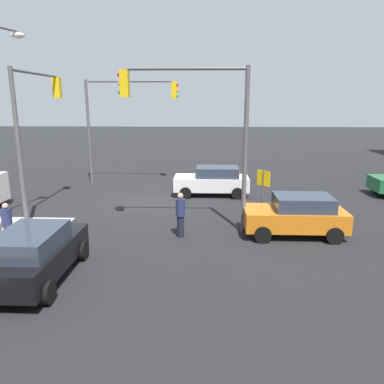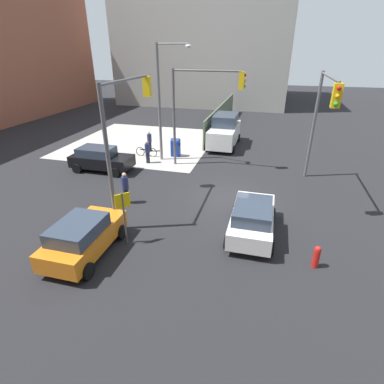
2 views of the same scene
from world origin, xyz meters
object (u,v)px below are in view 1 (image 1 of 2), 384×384
Objects in this scene: traffic_signal_se_corner at (123,110)px; sedan_black at (35,253)px; traffic_signal_nw_corner at (197,117)px; pedestrian_crossing at (7,224)px; sedan_orange at (296,215)px; hatchback_white at (213,180)px; pedestrian_waiting at (180,214)px; traffic_signal_ne_corner at (36,116)px; fire_hydrant at (238,178)px.

traffic_signal_se_corner reaches higher than sedan_black.
traffic_signal_nw_corner is 8.03m from pedestrian_crossing.
sedan_black and sedan_orange have the same top height.
hatchback_white is 2.34× the size of pedestrian_waiting.
pedestrian_waiting is (-4.02, -3.83, 0.08)m from sedan_black.
traffic_signal_ne_corner is 3.92× the size of pedestrian_crossing.
sedan_black is (-0.25, 13.53, -3.81)m from traffic_signal_se_corner.
pedestrian_crossing is at bearing -49.27° from sedan_black.
hatchback_white is at bearing -96.76° from traffic_signal_nw_corner.
pedestrian_crossing is 6.34m from pedestrian_waiting.
sedan_black is (-2.48, 6.33, -3.74)m from traffic_signal_ne_corner.
traffic_signal_ne_corner is 1.56× the size of sedan_black.
traffic_signal_nw_corner is at bearing -73.43° from pedestrian_waiting.
pedestrian_waiting reaches higher than sedan_orange.
traffic_signal_ne_corner is at bearing -68.59° from sedan_black.
traffic_signal_ne_corner is 1.56× the size of hatchback_white.
fire_hydrant is at bearing 177.64° from traffic_signal_se_corner.
traffic_signal_nw_corner is 3.66× the size of pedestrian_waiting.
sedan_black is 5.55m from pedestrian_waiting.
traffic_signal_se_corner and traffic_signal_ne_corner have the same top height.
traffic_signal_se_corner is at bearing -2.36° from fire_hydrant.
sedan_black is at bearing 62.06° from fire_hydrant.
traffic_signal_se_corner is at bearing -8.33° from pedestrian_waiting.
hatchback_white is (1.66, 2.58, 0.36)m from fire_hydrant.
pedestrian_crossing is (1.93, 11.00, -3.79)m from traffic_signal_se_corner.
hatchback_white and sedan_orange have the same top height.
traffic_signal_se_corner is 3.92× the size of pedestrian_crossing.
fire_hydrant is (-7.27, 0.30, -4.16)m from traffic_signal_se_corner.
hatchback_white is 7.19m from sedan_orange.
traffic_signal_nw_corner is 7.49m from sedan_black.
fire_hydrant is at bearing -143.99° from traffic_signal_ne_corner.
fire_hydrant is 9.88m from pedestrian_waiting.
fire_hydrant is 0.24× the size of sedan_orange.
sedan_black reaches higher than fire_hydrant.
pedestrian_waiting is at bearing -136.35° from sedan_black.
traffic_signal_se_corner reaches higher than fire_hydrant.
sedan_orange is 10.89m from pedestrian_crossing.
pedestrian_crossing is (-0.30, 3.80, -3.73)m from traffic_signal_ne_corner.
traffic_signal_ne_corner is 6.91× the size of fire_hydrant.
pedestrian_crossing is at bearing 8.92° from sedan_orange.
sedan_orange is at bearing -117.23° from pedestrian_waiting.
hatchback_white is 2.51× the size of pedestrian_crossing.
traffic_signal_ne_corner reaches higher than pedestrian_waiting.
pedestrian_waiting reaches higher than hatchback_white.
pedestrian_crossing is at bearing 47.12° from hatchback_white.
traffic_signal_se_corner is at bearing -175.16° from pedestrian_crossing.
traffic_signal_nw_corner is at bearing 83.24° from hatchback_white.
pedestrian_crossing is (2.18, -2.53, 0.02)m from sedan_black.
pedestrian_crossing is at bearing 16.35° from traffic_signal_nw_corner.
hatchback_white reaches higher than fire_hydrant.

